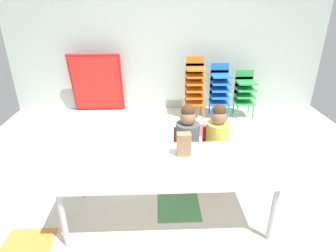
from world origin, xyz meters
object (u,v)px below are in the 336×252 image
object	(u,v)px
folded_activity_table	(97,84)
paper_bag_brown	(184,144)
kid_chair_green_stack	(245,91)
paper_plate_center_table	(147,156)
donut_powdered_loose	(159,161)
seated_child_near_camera	(187,136)
paper_plate_near_edge	(96,164)
donut_powdered_on_plate	(95,162)
seated_child_middle_seat	(218,136)
kid_chair_orange_stack	(195,84)
craft_table	(168,167)
kid_chair_blue_stack	(220,88)

from	to	relation	value
folded_activity_table	paper_bag_brown	distance (m)	2.94
paper_bag_brown	kid_chair_green_stack	bearing A→B (deg)	61.56
paper_bag_brown	paper_plate_center_table	world-z (taller)	paper_bag_brown
paper_plate_center_table	donut_powdered_loose	world-z (taller)	donut_powdered_loose
paper_bag_brown	donut_powdered_loose	distance (m)	0.28
seated_child_near_camera	paper_bag_brown	world-z (taller)	seated_child_near_camera
paper_plate_near_edge	donut_powdered_on_plate	bearing A→B (deg)	0.00
seated_child_near_camera	paper_plate_center_table	size ratio (longest dim) A/B	5.10
seated_child_near_camera	paper_bag_brown	size ratio (longest dim) A/B	4.17
kid_chair_green_stack	paper_bag_brown	xyz separation A→B (m)	(-1.28, -2.37, 0.26)
seated_child_middle_seat	paper_plate_center_table	world-z (taller)	seated_child_middle_seat
kid_chair_orange_stack	craft_table	bearing A→B (deg)	-102.62
seated_child_near_camera	donut_powdered_on_plate	world-z (taller)	seated_child_near_camera
kid_chair_blue_stack	folded_activity_table	xyz separation A→B (m)	(-2.15, 0.26, 0.02)
craft_table	paper_bag_brown	bearing A→B (deg)	42.99
donut_powdered_loose	paper_plate_center_table	bearing A→B (deg)	139.56
kid_chair_blue_stack	craft_table	bearing A→B (deg)	-111.65
kid_chair_blue_stack	folded_activity_table	world-z (taller)	folded_activity_table
craft_table	seated_child_near_camera	bearing A→B (deg)	68.73
seated_child_middle_seat	kid_chair_orange_stack	distance (m)	1.90
paper_plate_near_edge	donut_powdered_loose	bearing A→B (deg)	1.61
kid_chair_blue_stack	paper_plate_center_table	distance (m)	2.68
seated_child_middle_seat	kid_chair_orange_stack	size ratio (longest dim) A/B	0.88
seated_child_near_camera	seated_child_middle_seat	size ratio (longest dim) A/B	1.00
seated_child_near_camera	paper_plate_near_edge	world-z (taller)	seated_child_near_camera
kid_chair_orange_stack	kid_chair_green_stack	size ratio (longest dim) A/B	1.30
folded_activity_table	donut_powdered_on_plate	world-z (taller)	folded_activity_table
seated_child_middle_seat	kid_chair_blue_stack	world-z (taller)	seated_child_middle_seat
paper_plate_near_edge	donut_powdered_loose	distance (m)	0.56
seated_child_near_camera	folded_activity_table	xyz separation A→B (m)	(-1.39, 2.15, -0.02)
kid_chair_blue_stack	kid_chair_orange_stack	bearing A→B (deg)	179.97
craft_table	kid_chair_orange_stack	bearing A→B (deg)	77.38
craft_table	kid_chair_green_stack	distance (m)	2.90
folded_activity_table	seated_child_middle_seat	bearing A→B (deg)	-51.25
kid_chair_orange_stack	donut_powdered_loose	distance (m)	2.57
folded_activity_table	donut_powdered_on_plate	distance (m)	2.81
folded_activity_table	paper_plate_near_edge	xyz separation A→B (m)	(0.51, -2.76, 0.07)
seated_child_middle_seat	kid_chair_green_stack	bearing A→B (deg)	65.58
seated_child_near_camera	donut_powdered_on_plate	bearing A→B (deg)	-145.36
seated_child_middle_seat	donut_powdered_loose	distance (m)	0.89
donut_powdered_on_plate	seated_child_near_camera	bearing A→B (deg)	34.64
seated_child_near_camera	seated_child_middle_seat	distance (m)	0.34
craft_table	kid_chair_blue_stack	distance (m)	2.70
kid_chair_orange_stack	kid_chair_blue_stack	world-z (taller)	kid_chair_orange_stack
kid_chair_blue_stack	paper_bag_brown	size ratio (longest dim) A/B	4.18
seated_child_near_camera	kid_chair_green_stack	distance (m)	2.24
seated_child_middle_seat	donut_powdered_loose	xyz separation A→B (m)	(-0.66, -0.59, 0.06)
kid_chair_green_stack	donut_powdered_on_plate	distance (m)	3.26
kid_chair_blue_stack	donut_powdered_loose	distance (m)	2.71
seated_child_middle_seat	donut_powdered_loose	size ratio (longest dim) A/B	9.03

